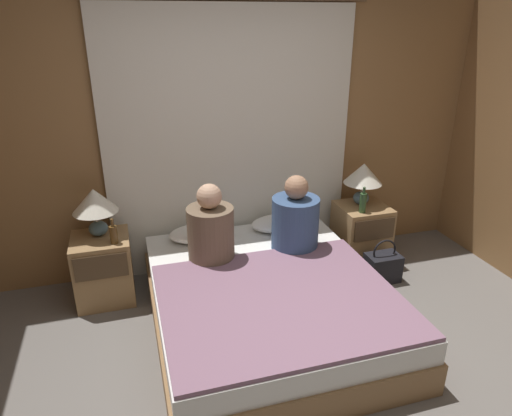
{
  "coord_description": "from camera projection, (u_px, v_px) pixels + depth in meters",
  "views": [
    {
      "loc": [
        -0.9,
        -1.94,
        2.18
      ],
      "look_at": [
        0.0,
        1.09,
        0.85
      ],
      "focal_mm": 32.0,
      "sensor_mm": 36.0,
      "label": 1
    }
  ],
  "objects": [
    {
      "name": "nightstand_left",
      "position": [
        104.0,
        268.0,
        3.72
      ],
      "size": [
        0.45,
        0.45,
        0.56
      ],
      "color": "#937047",
      "rests_on": "ground_plane"
    },
    {
      "name": "ground_plane",
      "position": [
        307.0,
        402.0,
        2.79
      ],
      "size": [
        16.0,
        16.0,
        0.0
      ],
      "primitive_type": "plane",
      "color": "#66605B"
    },
    {
      "name": "nightstand_right",
      "position": [
        361.0,
        233.0,
        4.34
      ],
      "size": [
        0.45,
        0.45,
        0.56
      ],
      "color": "#937047",
      "rests_on": "ground_plane"
    },
    {
      "name": "blanket_on_bed",
      "position": [
        281.0,
        299.0,
        3.08
      ],
      "size": [
        1.6,
        1.35,
        0.03
      ],
      "color": "slate",
      "rests_on": "bed"
    },
    {
      "name": "person_right_in_bed",
      "position": [
        295.0,
        220.0,
        3.71
      ],
      "size": [
        0.39,
        0.39,
        0.63
      ],
      "color": "#38517A",
      "rests_on": "bed"
    },
    {
      "name": "handbag_on_floor",
      "position": [
        383.0,
        267.0,
        4.04
      ],
      "size": [
        0.29,
        0.2,
        0.4
      ],
      "color": "black",
      "rests_on": "ground_plane"
    },
    {
      "name": "beer_bottle_on_left_stand",
      "position": [
        114.0,
        234.0,
        3.51
      ],
      "size": [
        0.06,
        0.06,
        0.2
      ],
      "color": "#513819",
      "rests_on": "nightstand_left"
    },
    {
      "name": "lamp_right",
      "position": [
        363.0,
        176.0,
        4.18
      ],
      "size": [
        0.35,
        0.35,
        0.39
      ],
      "color": "slate",
      "rests_on": "nightstand_right"
    },
    {
      "name": "bed",
      "position": [
        267.0,
        303.0,
        3.42
      ],
      "size": [
        1.66,
        1.98,
        0.4
      ],
      "color": "olive",
      "rests_on": "ground_plane"
    },
    {
      "name": "beer_bottle_on_right_stand",
      "position": [
        363.0,
        202.0,
        4.06
      ],
      "size": [
        0.06,
        0.06,
        0.24
      ],
      "color": "#2D4C28",
      "rests_on": "nightstand_right"
    },
    {
      "name": "wall_back",
      "position": [
        230.0,
        132.0,
        3.99
      ],
      "size": [
        4.75,
        0.06,
        2.5
      ],
      "color": "olive",
      "rests_on": "ground_plane"
    },
    {
      "name": "curtain_panel",
      "position": [
        232.0,
        144.0,
        3.97
      ],
      "size": [
        2.38,
        0.02,
        2.32
      ],
      "color": "silver",
      "rests_on": "ground_plane"
    },
    {
      "name": "person_left_in_bed",
      "position": [
        211.0,
        230.0,
        3.53
      ],
      "size": [
        0.36,
        0.36,
        0.63
      ],
      "color": "brown",
      "rests_on": "bed"
    },
    {
      "name": "pillow_left",
      "position": [
        199.0,
        233.0,
        3.92
      ],
      "size": [
        0.51,
        0.32,
        0.12
      ],
      "color": "white",
      "rests_on": "bed"
    },
    {
      "name": "pillow_right",
      "position": [
        279.0,
        223.0,
        4.11
      ],
      "size": [
        0.51,
        0.32,
        0.12
      ],
      "color": "white",
      "rests_on": "bed"
    },
    {
      "name": "lamp_left",
      "position": [
        95.0,
        203.0,
        3.56
      ],
      "size": [
        0.35,
        0.35,
        0.39
      ],
      "color": "slate",
      "rests_on": "nightstand_left"
    }
  ]
}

